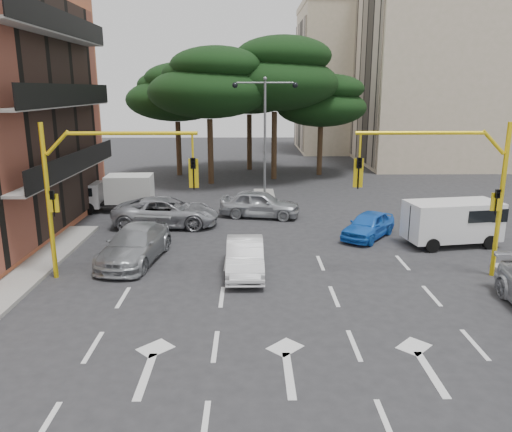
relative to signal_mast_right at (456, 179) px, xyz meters
The scene contains 19 objects.
ground 8.08m from the signal_mast_right, 163.69° to the right, with size 120.00×120.00×0.00m, color #28282B.
median_strip 16.03m from the signal_mast_right, 115.91° to the left, with size 1.40×6.00×0.15m, color gray.
apartment_beige_near 33.22m from the signal_mast_right, 66.34° to the left, with size 20.20×12.15×18.70m.
apartment_beige_far 42.69m from the signal_mast_right, 81.67° to the left, with size 16.20×12.15×16.70m.
pine_left_near 22.98m from the signal_mast_right, 118.29° to the left, with size 9.15×9.15×10.23m.
pine_center 23.13m from the signal_mast_right, 104.66° to the left, with size 9.98×9.98×11.16m.
pine_left_far 27.79m from the signal_mast_right, 119.84° to the left, with size 8.32×8.32×9.30m.
pine_right 24.14m from the signal_mast_right, 94.17° to the left, with size 7.49×7.49×8.37m.
pine_back 28.30m from the signal_mast_right, 106.03° to the left, with size 9.15×9.15×10.23m.
signal_mast_right is the anchor object (origin of this frame).
signal_mast_left 13.61m from the signal_mast_right, behind, with size 5.79×0.37×6.00m.
street_lamp_center 15.65m from the signal_mast_right, 115.91° to the left, with size 4.16×0.36×7.77m.
car_white_hatch 8.62m from the signal_mast_right, behind, with size 1.45×4.17×1.37m, color silver.
car_blue_compact 6.43m from the signal_mast_right, 110.35° to the left, with size 1.53×3.81×1.30m, color blue.
car_silver_wagon 13.22m from the signal_mast_right, behind, with size 2.07×5.10×1.48m, color #94979B.
car_silver_cross_a 14.73m from the signal_mast_right, 148.45° to the left, with size 2.58×5.59×1.55m, color #9FA0A6.
car_silver_cross_b 12.26m from the signal_mast_right, 127.47° to the left, with size 1.84×4.57×1.56m, color #A9ADB2.
van_white 5.18m from the signal_mast_right, 67.08° to the left, with size 1.93×4.28×2.14m, color white, non-canonical shape.
box_truck_a 19.45m from the signal_mast_right, 145.21° to the left, with size 1.87×4.46×2.19m, color silver, non-canonical shape.
Camera 1 is at (-1.00, -16.46, 7.17)m, focal length 35.00 mm.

